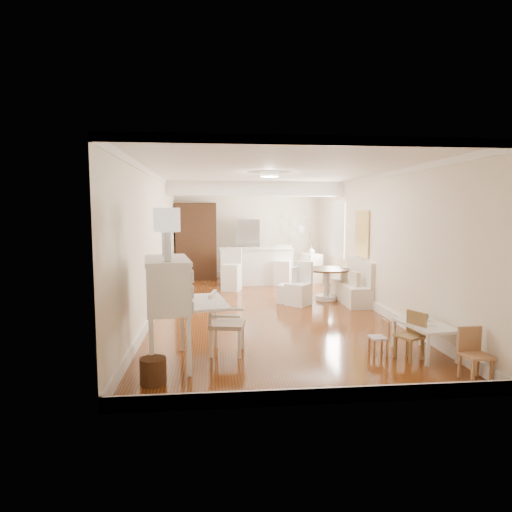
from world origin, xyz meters
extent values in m
plane|color=brown|center=(0.00, 0.00, 0.00)|extent=(9.00, 9.00, 0.00)
cube|color=white|center=(0.00, 0.00, 2.80)|extent=(4.50, 9.00, 0.04)
cube|color=white|center=(0.00, 4.50, 1.40)|extent=(4.50, 0.04, 2.80)
cube|color=white|center=(0.00, -4.50, 1.40)|extent=(4.50, 0.04, 2.80)
cube|color=white|center=(-2.25, 0.00, 1.40)|extent=(0.04, 9.00, 2.80)
cube|color=white|center=(2.25, 0.00, 1.40)|extent=(0.04, 9.00, 2.80)
cube|color=white|center=(0.00, 2.20, 2.62)|extent=(4.50, 0.45, 0.36)
cube|color=tan|center=(2.21, 0.50, 1.55)|extent=(0.04, 0.84, 1.04)
cube|color=white|center=(2.23, 2.40, 1.55)|extent=(0.04, 1.10, 1.40)
cylinder|color=#381E11|center=(-1.20, 4.48, 1.85)|extent=(0.30, 0.03, 0.30)
cylinder|color=white|center=(0.00, -0.50, 2.75)|extent=(0.36, 0.36, 0.08)
cube|color=white|center=(-1.70, -3.09, 0.72)|extent=(1.29, 1.31, 1.44)
cube|color=white|center=(-0.90, -2.74, 0.45)|extent=(0.60, 0.60, 0.89)
cylinder|color=#492B16|center=(-1.81, -3.76, 0.16)|extent=(0.39, 0.39, 0.31)
cube|color=white|center=(1.90, -3.08, 0.23)|extent=(0.67, 0.98, 0.46)
cube|color=#9C7847|center=(1.61, -3.22, 0.33)|extent=(0.43, 0.43, 0.67)
cube|color=tan|center=(1.26, -2.99, 0.25)|extent=(0.25, 0.25, 0.50)
cube|color=#AD774E|center=(2.06, -4.05, 0.32)|extent=(0.33, 0.33, 0.65)
cube|color=silver|center=(1.99, 0.50, 0.49)|extent=(0.52, 1.60, 0.98)
cylinder|color=#492B17|center=(1.52, 0.84, 0.37)|extent=(1.15, 1.15, 0.73)
cube|color=white|center=(0.76, 0.33, 0.47)|extent=(0.65, 0.65, 0.95)
cube|color=white|center=(0.57, 0.57, 0.41)|extent=(0.54, 0.53, 0.82)
cube|color=white|center=(0.10, 3.10, 0.52)|extent=(2.05, 0.65, 1.03)
cube|color=white|center=(-0.63, 2.21, 0.55)|extent=(0.56, 0.56, 1.10)
cube|color=white|center=(0.80, 2.84, 0.56)|extent=(0.55, 0.55, 1.11)
cube|color=#381E11|center=(-1.60, 4.18, 1.15)|extent=(1.20, 0.60, 2.30)
imported|color=silver|center=(0.30, 4.15, 0.90)|extent=(0.75, 0.65, 1.80)
cube|color=white|center=(1.70, 3.38, 0.42)|extent=(0.60, 0.94, 0.83)
imported|color=#5A9B64|center=(1.98, -2.91, 0.50)|extent=(0.15, 0.15, 0.09)
imported|color=white|center=(1.74, 3.36, 0.93)|extent=(0.24, 0.24, 0.19)
camera|label=1|loc=(-1.08, -8.76, 2.04)|focal=30.00mm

